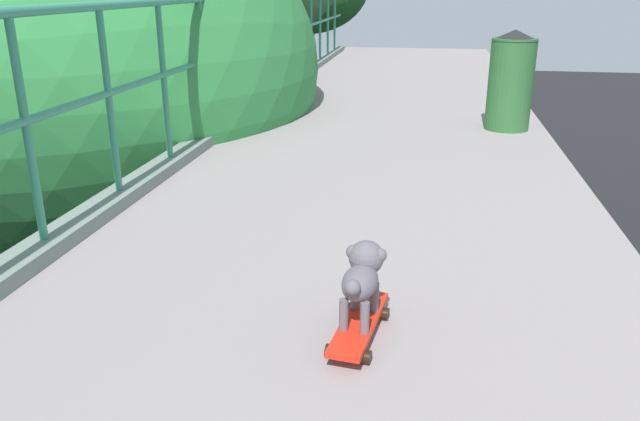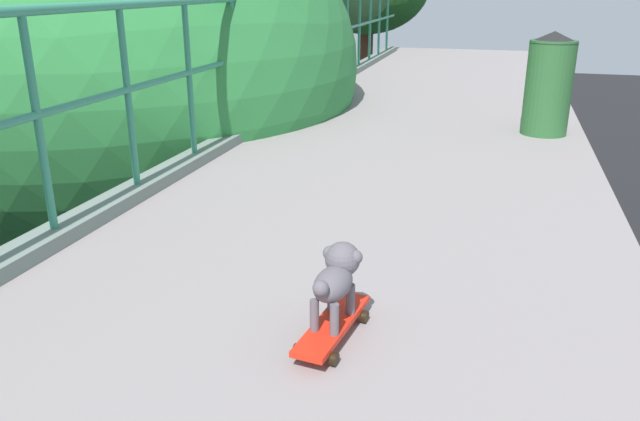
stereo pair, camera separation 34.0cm
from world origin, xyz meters
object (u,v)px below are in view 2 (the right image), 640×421
object	(u,v)px
city_bus	(168,168)
small_dog	(337,275)
litter_bin	(549,83)
toy_skateboard	(333,325)

from	to	relation	value
city_bus	small_dog	distance (m)	18.55
litter_bin	small_dog	bearing A→B (deg)	-103.60
toy_skateboard	litter_bin	distance (m)	4.20
litter_bin	city_bus	bearing A→B (deg)	133.20
toy_skateboard	litter_bin	world-z (taller)	litter_bin
small_dog	litter_bin	distance (m)	4.15
toy_skateboard	small_dog	world-z (taller)	small_dog
small_dog	litter_bin	bearing A→B (deg)	76.40
small_dog	litter_bin	world-z (taller)	litter_bin
city_bus	small_dog	xyz separation A→B (m)	(9.56, -15.24, 4.54)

